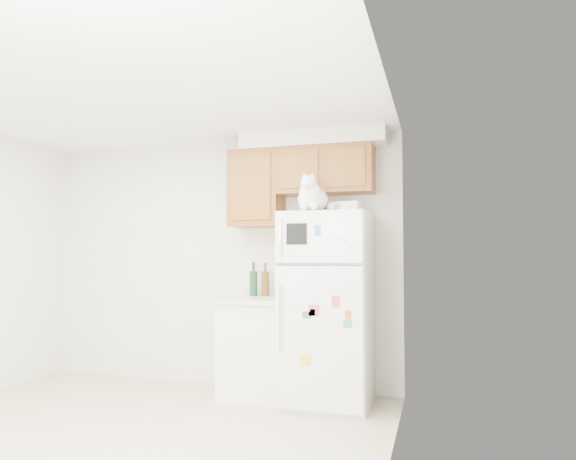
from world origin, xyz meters
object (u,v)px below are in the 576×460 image
at_px(refrigerator, 327,308).
at_px(bottle_green, 254,279).
at_px(storage_box_back, 339,208).
at_px(storage_box_front, 350,207).
at_px(bottle_amber, 265,279).
at_px(cat, 312,197).
at_px(base_counter, 257,346).

relative_size(refrigerator, bottle_green, 5.10).
relative_size(refrigerator, storage_box_back, 9.44).
height_order(storage_box_front, bottle_amber, storage_box_front).
bearing_deg(cat, base_counter, 152.61).
height_order(storage_box_back, bottle_green, storage_box_back).
xyz_separation_m(storage_box_front, bottle_amber, (-0.90, 0.33, -0.66)).
bearing_deg(base_counter, cat, -27.39).
distance_m(bottle_green, bottle_amber, 0.11).
xyz_separation_m(cat, bottle_green, (-0.71, 0.46, -0.73)).
distance_m(storage_box_front, bottle_amber, 1.16).
bearing_deg(bottle_amber, base_counter, -96.31).
xyz_separation_m(storage_box_back, storage_box_front, (0.13, -0.12, -0.01)).
bearing_deg(storage_box_back, bottle_green, -176.54).
height_order(base_counter, cat, cat).
bearing_deg(bottle_green, storage_box_front, -16.44).
relative_size(refrigerator, cat, 3.69).
xyz_separation_m(cat, storage_box_back, (0.18, 0.28, -0.07)).
height_order(refrigerator, base_counter, refrigerator).
bearing_deg(bottle_green, cat, -33.09).
bearing_deg(bottle_amber, storage_box_back, -15.21).
bearing_deg(storage_box_front, bottle_amber, 166.08).
distance_m(cat, bottle_green, 1.12).
relative_size(base_counter, storage_box_back, 5.11).
bearing_deg(storage_box_back, cat, -107.54).
bearing_deg(storage_box_front, base_counter, 176.34).
bearing_deg(cat, storage_box_front, 27.81).
bearing_deg(cat, bottle_amber, 140.64).
distance_m(cat, storage_box_back, 0.34).
height_order(refrigerator, bottle_green, refrigerator).
distance_m(base_counter, bottle_green, 0.65).
bearing_deg(refrigerator, storage_box_back, 18.26).
height_order(cat, bottle_amber, cat).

